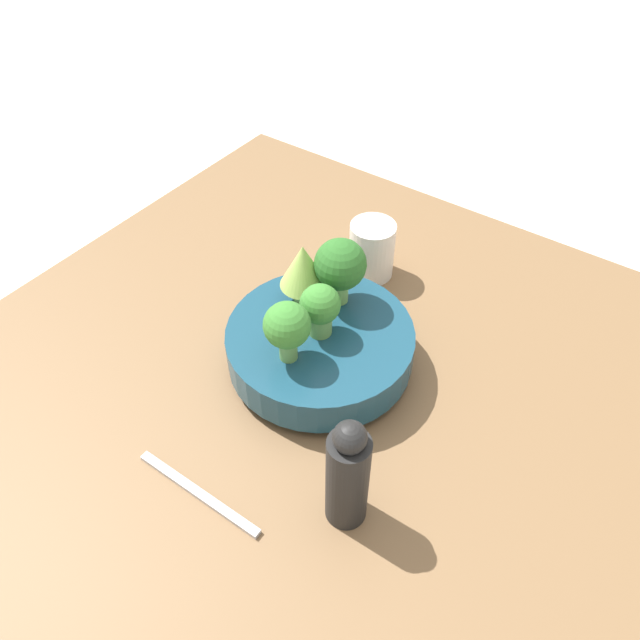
{
  "coord_description": "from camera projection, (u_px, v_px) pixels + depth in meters",
  "views": [
    {
      "loc": [
        0.3,
        -0.41,
        0.65
      ],
      "look_at": [
        -0.0,
        0.02,
        0.12
      ],
      "focal_mm": 35.0,
      "sensor_mm": 36.0,
      "label": 1
    }
  ],
  "objects": [
    {
      "name": "ground_plane",
      "position": [
        311.0,
        396.0,
        0.82
      ],
      "size": [
        6.0,
        6.0,
        0.0
      ],
      "primitive_type": "plane",
      "color": "silver"
    },
    {
      "name": "table",
      "position": [
        311.0,
        386.0,
        0.8
      ],
      "size": [
        0.89,
        0.9,
        0.04
      ],
      "color": "brown",
      "rests_on": "ground_plane"
    },
    {
      "name": "bowl",
      "position": [
        320.0,
        346.0,
        0.78
      ],
      "size": [
        0.23,
        0.23,
        0.06
      ],
      "color": "navy",
      "rests_on": "table"
    },
    {
      "name": "broccoli_floret_back",
      "position": [
        340.0,
        266.0,
        0.76
      ],
      "size": [
        0.07,
        0.07,
        0.09
      ],
      "color": "#7AB256",
      "rests_on": "bowl"
    },
    {
      "name": "broccoli_floret_front",
      "position": [
        287.0,
        327.0,
        0.69
      ],
      "size": [
        0.05,
        0.05,
        0.08
      ],
      "color": "#609347",
      "rests_on": "bowl"
    },
    {
      "name": "romanesco_piece_far",
      "position": [
        303.0,
        268.0,
        0.76
      ],
      "size": [
        0.06,
        0.06,
        0.09
      ],
      "color": "#6BA34C",
      "rests_on": "bowl"
    },
    {
      "name": "broccoli_floret_center",
      "position": [
        320.0,
        307.0,
        0.73
      ],
      "size": [
        0.05,
        0.05,
        0.07
      ],
      "color": "#609347",
      "rests_on": "bowl"
    },
    {
      "name": "cup",
      "position": [
        372.0,
        250.0,
        0.9
      ],
      "size": [
        0.07,
        0.07,
        0.09
      ],
      "color": "silver",
      "rests_on": "table"
    },
    {
      "name": "pepper_mill",
      "position": [
        348.0,
        475.0,
        0.61
      ],
      "size": [
        0.04,
        0.04,
        0.15
      ],
      "color": "black",
      "rests_on": "table"
    },
    {
      "name": "fork",
      "position": [
        202.0,
        495.0,
        0.67
      ],
      "size": [
        0.17,
        0.01,
        0.01
      ],
      "color": "#B2B2B7",
      "rests_on": "table"
    }
  ]
}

